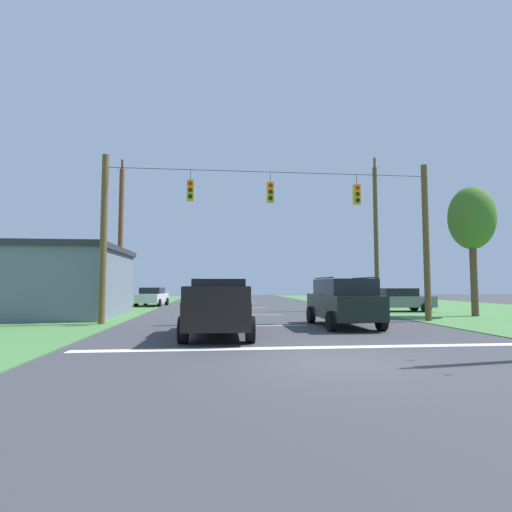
# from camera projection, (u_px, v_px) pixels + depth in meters

# --- Properties ---
(ground_plane) EXTENTS (120.00, 120.00, 0.00)m
(ground_plane) POSITION_uv_depth(u_px,v_px,m) (333.00, 362.00, 9.09)
(ground_plane) COLOR #3D3D42
(shoulder_grass_right) EXTENTS (16.00, 80.00, 0.03)m
(shoulder_grass_right) POSITION_uv_depth(u_px,v_px,m) (491.00, 312.00, 25.51)
(shoulder_grass_right) COLOR #497F41
(shoulder_grass_right) RESTS_ON ground
(stop_bar_stripe) EXTENTS (13.07, 0.45, 0.01)m
(stop_bar_stripe) POSITION_uv_depth(u_px,v_px,m) (312.00, 348.00, 11.10)
(stop_bar_stripe) COLOR white
(stop_bar_stripe) RESTS_ON ground
(lane_dash_0) EXTENTS (2.50, 0.15, 0.01)m
(lane_dash_0) POSITION_uv_depth(u_px,v_px,m) (278.00, 326.00, 17.05)
(lane_dash_0) COLOR white
(lane_dash_0) RESTS_ON ground
(lane_dash_1) EXTENTS (2.50, 0.15, 0.01)m
(lane_dash_1) POSITION_uv_depth(u_px,v_px,m) (261.00, 315.00, 23.12)
(lane_dash_1) COLOR white
(lane_dash_1) RESTS_ON ground
(lane_dash_2) EXTENTS (2.50, 0.15, 0.01)m
(lane_dash_2) POSITION_uv_depth(u_px,v_px,m) (250.00, 308.00, 30.42)
(lane_dash_2) COLOR white
(lane_dash_2) RESTS_ON ground
(lane_dash_3) EXTENTS (2.50, 0.15, 0.01)m
(lane_dash_3) POSITION_uv_depth(u_px,v_px,m) (243.00, 303.00, 38.13)
(lane_dash_3) COLOR white
(lane_dash_3) RESTS_ON ground
(lane_dash_4) EXTENTS (2.50, 0.15, 0.01)m
(lane_dash_4) POSITION_uv_depth(u_px,v_px,m) (241.00, 302.00, 40.88)
(lane_dash_4) COLOR white
(lane_dash_4) RESTS_ON ground
(overhead_signal_span) EXTENTS (15.45, 0.31, 7.61)m
(overhead_signal_span) POSITION_uv_depth(u_px,v_px,m) (272.00, 233.00, 18.62)
(overhead_signal_span) COLOR brown
(overhead_signal_span) RESTS_ON ground
(pickup_truck) EXTENTS (2.45, 5.47, 1.95)m
(pickup_truck) POSITION_uv_depth(u_px,v_px,m) (219.00, 307.00, 13.93)
(pickup_truck) COLOR black
(pickup_truck) RESTS_ON ground
(suv_black) EXTENTS (2.23, 4.81, 2.05)m
(suv_black) POSITION_uv_depth(u_px,v_px,m) (343.00, 301.00, 16.69)
(suv_black) COLOR black
(suv_black) RESTS_ON ground
(distant_car_crossing_white) EXTENTS (2.32, 4.44, 1.52)m
(distant_car_crossing_white) POSITION_uv_depth(u_px,v_px,m) (152.00, 296.00, 32.61)
(distant_car_crossing_white) COLOR silver
(distant_car_crossing_white) RESTS_ON ground
(distant_car_oncoming) EXTENTS (4.41, 2.26, 1.52)m
(distant_car_oncoming) POSITION_uv_depth(u_px,v_px,m) (398.00, 300.00, 25.77)
(distant_car_oncoming) COLOR slate
(distant_car_oncoming) RESTS_ON ground
(utility_pole_mid_right) EXTENTS (0.31, 1.92, 10.72)m
(utility_pole_mid_right) POSITION_uv_depth(u_px,v_px,m) (376.00, 234.00, 27.91)
(utility_pole_mid_right) COLOR brown
(utility_pole_mid_right) RESTS_ON ground
(utility_pole_near_left) EXTENTS (0.31, 1.70, 9.75)m
(utility_pole_near_left) POSITION_uv_depth(u_px,v_px,m) (121.00, 238.00, 25.25)
(utility_pole_near_left) COLOR brown
(utility_pole_near_left) RESTS_ON ground
(tree_roadside_right) EXTENTS (2.47, 2.47, 7.22)m
(tree_roadside_right) POSITION_uv_depth(u_px,v_px,m) (472.00, 219.00, 22.26)
(tree_roadside_right) COLOR brown
(tree_roadside_right) RESTS_ON ground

